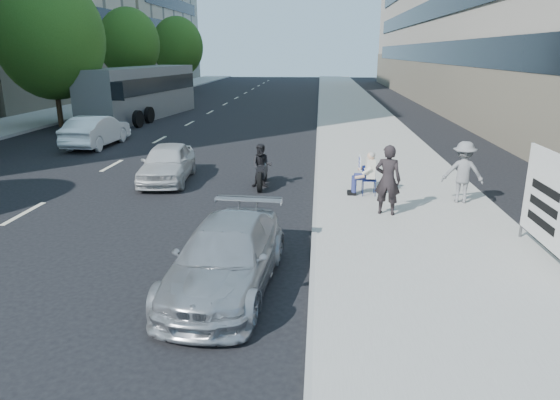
# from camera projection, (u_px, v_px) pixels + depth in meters

# --- Properties ---
(ground) EXTENTS (160.00, 160.00, 0.00)m
(ground) POSITION_uv_depth(u_px,v_px,m) (249.00, 248.00, 11.27)
(ground) COLOR black
(ground) RESTS_ON ground
(near_sidewalk) EXTENTS (5.00, 120.00, 0.15)m
(near_sidewalk) POSITION_uv_depth(u_px,v_px,m) (360.00, 124.00, 30.06)
(near_sidewalk) COLOR gray
(near_sidewalk) RESTS_ON ground
(far_sidewalk) EXTENTS (4.50, 120.00, 0.15)m
(far_sidewalk) POSITION_uv_depth(u_px,v_px,m) (31.00, 121.00, 31.62)
(far_sidewalk) COLOR gray
(far_sidewalk) RESTS_ON ground
(tree_far_c) EXTENTS (6.00, 6.00, 8.47)m
(tree_far_c) POSITION_uv_depth(u_px,v_px,m) (50.00, 38.00, 28.07)
(tree_far_c) COLOR #382616
(tree_far_c) RESTS_ON ground
(tree_far_d) EXTENTS (4.80, 4.80, 7.65)m
(tree_far_d) POSITION_uv_depth(u_px,v_px,m) (129.00, 44.00, 39.57)
(tree_far_d) COLOR #382616
(tree_far_d) RESTS_ON ground
(tree_far_e) EXTENTS (5.40, 5.40, 7.89)m
(tree_far_e) POSITION_uv_depth(u_px,v_px,m) (178.00, 47.00, 52.98)
(tree_far_e) COLOR #382616
(tree_far_e) RESTS_ON ground
(seated_protester) EXTENTS (0.83, 1.12, 1.31)m
(seated_protester) POSITION_uv_depth(u_px,v_px,m) (366.00, 171.00, 14.75)
(seated_protester) COLOR #121B4F
(seated_protester) RESTS_ON near_sidewalk
(jogger) EXTENTS (1.22, 0.83, 1.74)m
(jogger) POSITION_uv_depth(u_px,v_px,m) (463.00, 172.00, 13.96)
(jogger) COLOR slate
(jogger) RESTS_ON near_sidewalk
(pedestrian_woman) EXTENTS (0.77, 0.61, 1.84)m
(pedestrian_woman) POSITION_uv_depth(u_px,v_px,m) (388.00, 180.00, 12.90)
(pedestrian_woman) COLOR black
(pedestrian_woman) RESTS_ON near_sidewalk
(protest_banner) EXTENTS (0.08, 3.06, 2.20)m
(protest_banner) POSITION_uv_depth(u_px,v_px,m) (557.00, 204.00, 9.72)
(protest_banner) COLOR #4C4C4C
(protest_banner) RESTS_ON near_sidewalk
(parked_sedan) EXTENTS (2.06, 4.41, 1.24)m
(parked_sedan) POSITION_uv_depth(u_px,v_px,m) (226.00, 257.00, 9.19)
(parked_sedan) COLOR #9A9CA1
(parked_sedan) RESTS_ON ground
(white_sedan_near) EXTENTS (1.84, 3.88, 1.28)m
(white_sedan_near) POSITION_uv_depth(u_px,v_px,m) (167.00, 163.00, 16.93)
(white_sedan_near) COLOR silver
(white_sedan_near) RESTS_ON ground
(white_sedan_mid) EXTENTS (1.65, 4.39, 1.43)m
(white_sedan_mid) POSITION_uv_depth(u_px,v_px,m) (96.00, 131.00, 23.24)
(white_sedan_mid) COLOR white
(white_sedan_mid) RESTS_ON ground
(motorcycle) EXTENTS (0.69, 2.04, 1.42)m
(motorcycle) POSITION_uv_depth(u_px,v_px,m) (262.00, 168.00, 16.18)
(motorcycle) COLOR black
(motorcycle) RESTS_ON ground
(bus) EXTENTS (4.11, 12.32, 3.30)m
(bus) POSITION_uv_depth(u_px,v_px,m) (142.00, 93.00, 33.11)
(bus) COLOR slate
(bus) RESTS_ON ground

